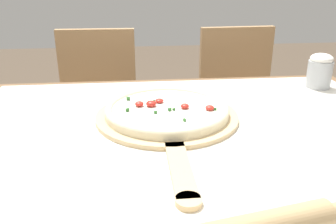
% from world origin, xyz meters
% --- Properties ---
extents(dining_table, '(1.30, 1.02, 0.78)m').
position_xyz_m(dining_table, '(0.00, 0.00, 0.67)').
color(dining_table, brown).
rests_on(dining_table, ground_plane).
extents(towel_cloth, '(1.22, 0.94, 0.00)m').
position_xyz_m(towel_cloth, '(0.00, 0.00, 0.78)').
color(towel_cloth, white).
rests_on(towel_cloth, dining_table).
extents(pizza_peel, '(0.40, 0.62, 0.01)m').
position_xyz_m(pizza_peel, '(-0.05, 0.10, 0.79)').
color(pizza_peel, '#D6B784').
rests_on(pizza_peel, towel_cloth).
extents(pizza, '(0.35, 0.35, 0.04)m').
position_xyz_m(pizza, '(-0.05, 0.12, 0.81)').
color(pizza, beige).
rests_on(pizza, pizza_peel).
extents(chair_left, '(0.41, 0.41, 0.90)m').
position_xyz_m(chair_left, '(-0.32, 0.88, 0.53)').
color(chair_left, tan).
rests_on(chair_left, ground_plane).
extents(chair_right, '(0.42, 0.42, 0.90)m').
position_xyz_m(chair_right, '(0.40, 0.88, 0.53)').
color(chair_right, tan).
rests_on(chair_right, ground_plane).
extents(flour_cup, '(0.08, 0.08, 0.12)m').
position_xyz_m(flour_cup, '(0.51, 0.34, 0.84)').
color(flour_cup, '#B2B7BC').
rests_on(flour_cup, towel_cloth).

